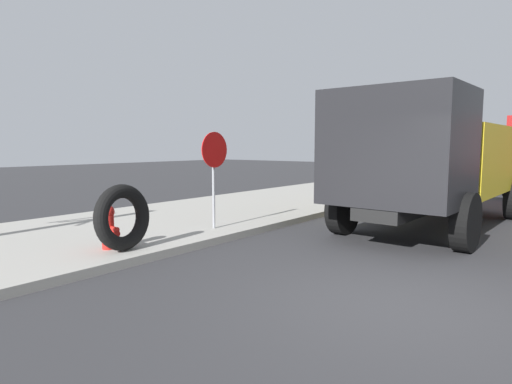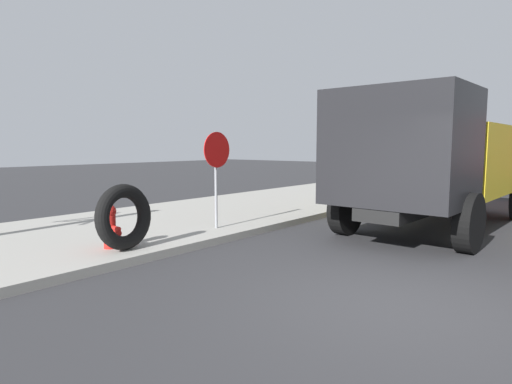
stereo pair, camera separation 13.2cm
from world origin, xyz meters
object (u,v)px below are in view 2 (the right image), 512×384
object	(u,v)px
loose_tire	(124,217)
dump_truck_yellow	(440,160)
stop_sign	(217,162)
fire_hydrant	(110,225)

from	to	relation	value
loose_tire	dump_truck_yellow	size ratio (longest dim) A/B	0.16
stop_sign	dump_truck_yellow	size ratio (longest dim) A/B	0.29
fire_hydrant	stop_sign	xyz separation A→B (m)	(2.50, -0.15, 1.03)
fire_hydrant	stop_sign	bearing A→B (deg)	-3.37
loose_tire	stop_sign	bearing A→B (deg)	3.74
loose_tire	stop_sign	world-z (taller)	stop_sign
fire_hydrant	dump_truck_yellow	bearing A→B (deg)	-29.24
fire_hydrant	loose_tire	size ratio (longest dim) A/B	0.68
stop_sign	dump_truck_yellow	distance (m)	5.20
loose_tire	dump_truck_yellow	distance (m)	7.18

